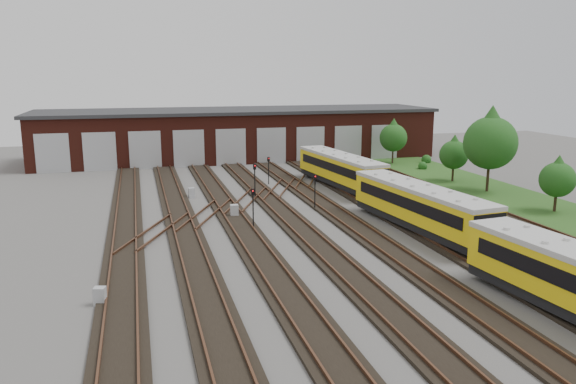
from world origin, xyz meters
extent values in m
plane|color=#4B4946|center=(0.00, 0.00, 0.00)|extent=(120.00, 120.00, 0.00)
cube|color=black|center=(-14.00, 0.00, 0.09)|extent=(2.40, 70.00, 0.18)
cube|color=brown|center=(-14.72, 0.00, 0.26)|extent=(0.10, 70.00, 0.15)
cube|color=brown|center=(-13.28, 0.00, 0.26)|extent=(0.10, 70.00, 0.15)
cube|color=black|center=(-10.00, 0.00, 0.09)|extent=(2.40, 70.00, 0.18)
cube|color=brown|center=(-10.72, 0.00, 0.26)|extent=(0.10, 70.00, 0.15)
cube|color=brown|center=(-9.28, 0.00, 0.26)|extent=(0.10, 70.00, 0.15)
cube|color=black|center=(-6.00, 0.00, 0.09)|extent=(2.40, 70.00, 0.18)
cube|color=brown|center=(-6.72, 0.00, 0.26)|extent=(0.10, 70.00, 0.15)
cube|color=brown|center=(-5.28, 0.00, 0.26)|extent=(0.10, 70.00, 0.15)
cube|color=black|center=(-2.00, 0.00, 0.09)|extent=(2.40, 70.00, 0.18)
cube|color=brown|center=(-2.72, 0.00, 0.26)|extent=(0.10, 70.00, 0.15)
cube|color=brown|center=(-1.28, 0.00, 0.26)|extent=(0.10, 70.00, 0.15)
cube|color=black|center=(2.00, 0.00, 0.09)|extent=(2.40, 70.00, 0.18)
cube|color=brown|center=(1.28, 0.00, 0.26)|extent=(0.10, 70.00, 0.15)
cube|color=brown|center=(2.72, 0.00, 0.26)|extent=(0.10, 70.00, 0.15)
cube|color=black|center=(6.00, 0.00, 0.09)|extent=(2.40, 70.00, 0.18)
cube|color=brown|center=(5.28, 0.00, 0.26)|extent=(0.10, 70.00, 0.15)
cube|color=brown|center=(6.72, 0.00, 0.26)|extent=(0.10, 70.00, 0.15)
cube|color=black|center=(10.00, 0.00, 0.09)|extent=(2.40, 70.00, 0.18)
cube|color=brown|center=(9.28, 0.00, 0.26)|extent=(0.10, 70.00, 0.15)
cube|color=brown|center=(10.72, 0.00, 0.26)|extent=(0.10, 70.00, 0.15)
cube|color=black|center=(14.00, 0.00, 0.09)|extent=(2.40, 70.00, 0.18)
cube|color=brown|center=(13.28, 0.00, 0.26)|extent=(0.10, 70.00, 0.15)
cube|color=brown|center=(14.72, 0.00, 0.26)|extent=(0.10, 70.00, 0.15)
cube|color=brown|center=(-8.00, 10.00, 0.26)|extent=(5.40, 9.62, 0.15)
cube|color=brown|center=(-4.00, 14.00, 0.26)|extent=(5.40, 9.62, 0.15)
cube|color=brown|center=(0.00, 18.00, 0.26)|extent=(5.40, 9.62, 0.15)
cube|color=brown|center=(-12.00, 6.00, 0.26)|extent=(5.40, 9.62, 0.15)
cube|color=brown|center=(4.00, 22.00, 0.26)|extent=(5.40, 9.62, 0.15)
cube|color=#501C14|center=(0.00, 40.00, 3.00)|extent=(50.00, 12.00, 6.00)
cube|color=#2C2C2E|center=(0.00, 40.00, 6.15)|extent=(51.00, 12.50, 0.40)
cube|color=#AAABAF|center=(-22.00, 33.98, 2.20)|extent=(3.60, 0.12, 4.40)
cube|color=#AAABAF|center=(-17.00, 33.98, 2.20)|extent=(3.60, 0.12, 4.40)
cube|color=#AAABAF|center=(-12.00, 33.98, 2.20)|extent=(3.60, 0.12, 4.40)
cube|color=#AAABAF|center=(-7.00, 33.98, 2.20)|extent=(3.60, 0.12, 4.40)
cube|color=#AAABAF|center=(-2.00, 33.98, 2.20)|extent=(3.60, 0.12, 4.40)
cube|color=#AAABAF|center=(3.00, 33.98, 2.20)|extent=(3.60, 0.12, 4.40)
cube|color=#AAABAF|center=(8.00, 33.98, 2.20)|extent=(3.60, 0.12, 4.40)
cube|color=#AAABAF|center=(13.00, 33.98, 2.20)|extent=(3.60, 0.12, 4.40)
cube|color=#AAABAF|center=(18.00, 33.98, 2.20)|extent=(3.60, 0.12, 4.40)
cube|color=#214F1A|center=(19.00, 10.00, 0.03)|extent=(8.00, 55.00, 0.05)
cube|color=black|center=(6.00, 2.03, 0.61)|extent=(3.70, 14.26, 0.56)
cube|color=#E2B00C|center=(6.00, 2.03, 1.93)|extent=(3.98, 14.29, 2.07)
cube|color=beige|center=(6.00, 2.03, 3.10)|extent=(4.07, 14.30, 0.28)
cube|color=black|center=(4.77, 1.89, 2.16)|extent=(1.42, 12.34, 0.80)
cube|color=black|center=(7.23, 2.16, 2.16)|extent=(1.42, 12.34, 0.80)
cube|color=black|center=(6.00, 18.03, 0.61)|extent=(3.70, 14.26, 0.56)
cube|color=#E2B00C|center=(6.00, 18.03, 1.93)|extent=(3.98, 14.29, 2.07)
cube|color=beige|center=(6.00, 18.03, 3.10)|extent=(4.07, 14.30, 0.28)
cube|color=black|center=(4.77, 17.89, 2.16)|extent=(1.42, 12.34, 0.80)
cube|color=black|center=(7.23, 18.16, 2.16)|extent=(1.42, 12.34, 0.80)
cylinder|color=black|center=(-3.04, 15.10, 1.33)|extent=(0.10, 0.10, 2.65)
cube|color=black|center=(-3.04, 15.10, 2.90)|extent=(0.26, 0.18, 0.50)
sphere|color=red|center=(-3.04, 15.01, 3.00)|extent=(0.12, 0.12, 0.12)
cylinder|color=black|center=(-5.20, 5.39, 1.26)|extent=(0.09, 0.09, 2.53)
cube|color=black|center=(-5.20, 5.39, 2.76)|extent=(0.26, 0.19, 0.46)
sphere|color=red|center=(-5.20, 5.30, 2.85)|extent=(0.11, 0.11, 0.11)
cylinder|color=black|center=(0.87, 9.98, 1.23)|extent=(0.09, 0.09, 2.47)
cube|color=black|center=(0.87, 9.98, 2.69)|extent=(0.23, 0.15, 0.44)
sphere|color=red|center=(0.87, 9.89, 2.77)|extent=(0.11, 0.11, 0.11)
cylinder|color=black|center=(-0.32, 21.40, 1.15)|extent=(0.09, 0.09, 2.30)
cube|color=black|center=(-0.32, 21.40, 2.52)|extent=(0.25, 0.19, 0.44)
sphere|color=red|center=(-0.32, 21.31, 2.61)|extent=(0.11, 0.11, 0.11)
cube|color=#ABADB1|center=(-15.00, -5.65, 0.45)|extent=(0.64, 0.58, 0.90)
cube|color=#ABADB1|center=(-8.41, 17.08, 0.45)|extent=(0.59, 0.52, 0.90)
cube|color=#ABADB1|center=(-5.90, 9.22, 0.50)|extent=(0.62, 0.52, 1.00)
cube|color=#ABADB1|center=(5.72, 21.63, 0.52)|extent=(0.76, 0.69, 1.04)
cube|color=#ABADB1|center=(8.15, 13.90, 0.53)|extent=(0.69, 0.60, 1.06)
cylinder|color=#2E2015|center=(17.42, 30.19, 0.86)|extent=(0.21, 0.21, 1.73)
sphere|color=#154A15|center=(17.42, 30.19, 3.17)|extent=(3.36, 3.36, 3.36)
cone|color=#154A15|center=(17.42, 30.19, 4.37)|extent=(2.88, 2.88, 2.40)
cylinder|color=#2E2015|center=(18.28, 17.88, 0.75)|extent=(0.22, 0.22, 1.51)
sphere|color=#154A15|center=(18.28, 17.88, 2.77)|extent=(2.93, 2.93, 2.93)
cone|color=#154A15|center=(18.28, 17.88, 3.81)|extent=(2.51, 2.51, 2.10)
cylinder|color=#2E2015|center=(18.66, 12.47, 1.26)|extent=(0.26, 0.26, 2.51)
sphere|color=#154A15|center=(18.66, 12.47, 4.61)|extent=(4.89, 4.89, 4.89)
cone|color=#154A15|center=(18.66, 12.47, 6.35)|extent=(4.19, 4.19, 3.49)
cylinder|color=#2E2015|center=(19.24, 4.21, 0.72)|extent=(0.23, 0.23, 1.44)
sphere|color=#154A15|center=(19.24, 4.21, 2.64)|extent=(2.80, 2.80, 2.80)
cone|color=#154A15|center=(19.24, 4.21, 3.64)|extent=(2.40, 2.40, 2.00)
sphere|color=#154A15|center=(18.95, 25.38, 0.52)|extent=(1.05, 1.05, 1.05)
sphere|color=#154A15|center=(21.65, 29.47, 0.60)|extent=(1.20, 1.20, 1.20)
camera|label=1|loc=(-12.88, -32.43, 10.97)|focal=35.00mm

